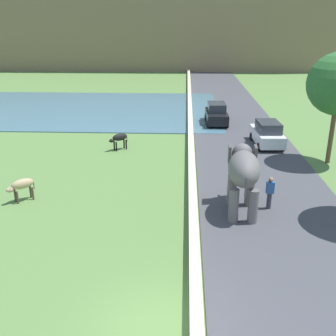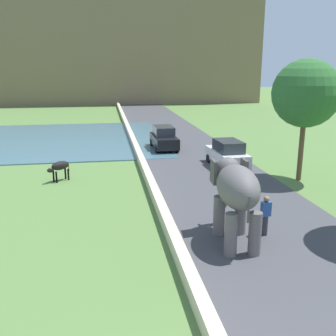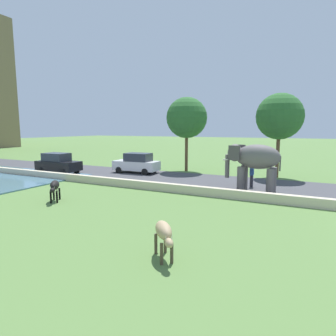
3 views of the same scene
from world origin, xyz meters
TOP-DOWN VIEW (x-y plane):
  - road_surface at (5.00, 20.00)m, footprint 7.00×120.00m
  - barrier_wall at (1.20, 18.00)m, footprint 0.40×110.00m
  - elephant at (3.44, 7.68)m, footprint 1.57×3.51m
  - person_beside_elephant at (4.79, 7.99)m, footprint 0.36×0.22m
  - car_white at (6.58, 18.23)m, footprint 1.94×4.07m
  - car_black at (3.42, 24.43)m, footprint 1.86×4.04m
  - cow_tan at (-7.19, 8.41)m, footprint 1.26×1.17m
  - cow_black at (-3.73, 16.87)m, footprint 1.30×1.11m
  - tree_near at (9.81, 6.91)m, footprint 3.65×3.65m
  - tree_mid at (9.77, 14.83)m, footprint 3.71×3.71m

SIDE VIEW (x-z plane):
  - road_surface at x=5.00m, z-range 0.00..0.06m
  - barrier_wall at x=1.20m, z-range 0.00..0.53m
  - cow_tan at x=-7.19m, z-range 0.26..1.41m
  - cow_black at x=-3.73m, z-range 0.26..1.41m
  - person_beside_elephant at x=4.79m, z-range 0.06..1.69m
  - car_white at x=6.58m, z-range 0.00..1.80m
  - car_black at x=3.42m, z-range 0.00..1.80m
  - elephant at x=3.44m, z-range 0.54..3.53m
  - tree_near at x=9.81m, z-range 1.51..8.22m
  - tree_mid at x=9.77m, z-range 1.51..8.28m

